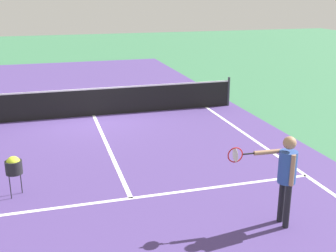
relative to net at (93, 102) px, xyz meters
The scene contains 8 objects.
ground_plane 0.49m from the net, ahead, with size 60.00×60.00×0.00m, color #38724C.
court_surface_inbounds 0.49m from the net, ahead, with size 10.62×24.40×0.00m, color #4C387A.
line_sideline_right 7.24m from the net, 55.34° to the right, with size 0.10×11.89×0.01m, color white.
line_service_near 6.42m from the net, 90.00° to the right, with size 8.22×0.10×0.01m, color white.
line_center_service 3.24m from the net, 90.00° to the right, with size 0.10×6.40×0.01m, color white.
net is the anchor object (origin of this frame).
player_near 8.53m from the net, 73.43° to the right, with size 1.21×0.55×1.69m.
ball_hopper 6.05m from the net, 111.85° to the right, with size 0.34×0.34×0.87m.
Camera 1 is at (-1.48, -14.21, 4.05)m, focal length 45.68 mm.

